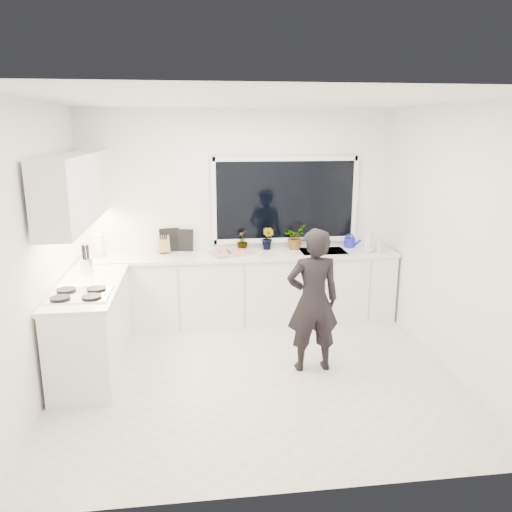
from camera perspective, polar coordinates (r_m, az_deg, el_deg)
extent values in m
cube|color=beige|center=(5.28, 0.06, -13.40)|extent=(4.00, 3.50, 0.02)
cube|color=white|center=(6.52, -1.93, 4.63)|extent=(4.00, 0.02, 2.70)
cube|color=white|center=(4.97, -23.60, 0.36)|extent=(0.02, 3.50, 2.70)
cube|color=white|center=(5.43, 21.61, 1.66)|extent=(0.02, 3.50, 2.70)
cube|color=white|center=(4.68, 0.07, 17.56)|extent=(4.00, 3.50, 0.02)
cube|color=black|center=(6.53, 3.37, 6.41)|extent=(1.80, 0.02, 1.00)
cube|color=white|center=(6.43, -1.60, -3.85)|extent=(3.92, 0.58, 0.88)
cube|color=white|center=(5.48, -18.21, -7.91)|extent=(0.58, 1.60, 0.88)
cube|color=silver|center=(6.30, -1.62, 0.10)|extent=(3.94, 0.62, 0.04)
cube|color=silver|center=(5.33, -18.59, -3.32)|extent=(0.62, 1.60, 0.04)
cube|color=white|center=(5.50, -19.93, 7.25)|extent=(0.34, 2.10, 0.70)
cube|color=silver|center=(6.50, 7.63, 0.15)|extent=(0.58, 0.42, 0.14)
cylinder|color=silver|center=(6.65, 7.24, 1.91)|extent=(0.03, 0.03, 0.22)
cube|color=black|center=(5.00, -19.60, -4.14)|extent=(0.56, 0.48, 0.03)
imported|color=black|center=(5.13, 6.52, -5.08)|extent=(0.56, 0.38, 1.50)
cube|color=#B7B7BC|center=(6.26, -2.76, 0.33)|extent=(0.60, 0.52, 0.03)
cube|color=#B41827|center=(6.25, -2.76, 0.48)|extent=(0.55, 0.46, 0.01)
cylinder|color=#1320B8|center=(6.73, 10.63, 1.54)|extent=(0.17, 0.17, 0.13)
cylinder|color=white|center=(6.45, -17.49, 1.14)|extent=(0.11, 0.11, 0.26)
cube|color=olive|center=(6.40, -10.47, 1.29)|extent=(0.15, 0.12, 0.22)
cylinder|color=silver|center=(5.74, -18.79, -1.04)|extent=(0.15, 0.15, 0.16)
cube|color=black|center=(6.48, -8.15, 1.82)|extent=(0.22, 0.07, 0.28)
cube|color=black|center=(6.48, -9.87, 1.85)|extent=(0.25, 0.07, 0.30)
imported|color=#26662D|center=(6.43, -1.57, 1.75)|extent=(0.18, 0.18, 0.26)
imported|color=#26662D|center=(6.47, 1.37, 2.05)|extent=(0.21, 0.21, 0.30)
imported|color=#26662D|center=(6.53, 4.46, 2.19)|extent=(0.37, 0.38, 0.32)
imported|color=#D8BF66|center=(6.48, 12.75, 1.78)|extent=(0.17, 0.17, 0.32)
imported|color=#D8BF66|center=(6.54, 13.97, 1.27)|extent=(0.12, 0.12, 0.19)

